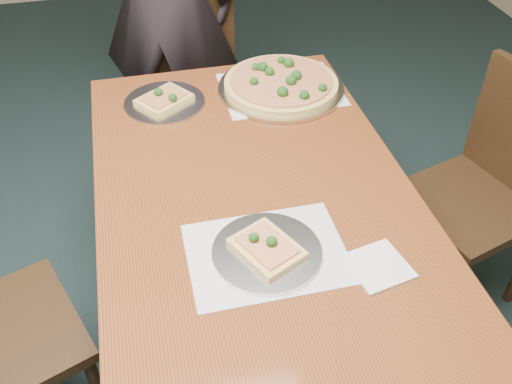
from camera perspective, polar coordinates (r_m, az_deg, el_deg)
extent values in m
cube|color=#5D2912|center=(1.64, 0.00, -0.59)|extent=(0.90, 1.50, 0.04)
cylinder|color=black|center=(2.39, -13.02, 1.93)|extent=(0.07, 0.07, 0.70)
cylinder|color=black|center=(2.48, 5.14, 4.56)|extent=(0.07, 0.07, 0.70)
cube|color=black|center=(2.63, -5.58, 9.36)|extent=(0.44, 0.44, 0.04)
cylinder|color=black|center=(2.59, -8.29, 2.27)|extent=(0.04, 0.04, 0.43)
cylinder|color=black|center=(2.88, -9.55, 6.55)|extent=(0.04, 0.04, 0.43)
cylinder|color=black|center=(2.65, -0.61, 3.67)|extent=(0.04, 0.04, 0.43)
cylinder|color=black|center=(2.93, -2.56, 7.75)|extent=(0.04, 0.04, 0.43)
cube|color=black|center=(2.68, -6.80, 15.76)|extent=(0.42, 0.06, 0.44)
cube|color=black|center=(1.81, -24.18, -13.34)|extent=(0.54, 0.54, 0.04)
cylinder|color=black|center=(2.10, -19.08, -11.81)|extent=(0.04, 0.04, 0.43)
cube|color=black|center=(2.17, 20.48, -1.13)|extent=(0.52, 0.52, 0.04)
cylinder|color=black|center=(2.31, 12.94, -4.39)|extent=(0.04, 0.04, 0.43)
cylinder|color=black|center=(2.52, 19.21, -1.36)|extent=(0.04, 0.04, 0.43)
cylinder|color=black|center=(2.15, 19.08, -10.19)|extent=(0.04, 0.04, 0.43)
cube|color=white|center=(2.09, 2.50, 10.23)|extent=(0.42, 0.32, 0.00)
cube|color=white|center=(1.45, 1.09, -6.16)|extent=(0.40, 0.30, 0.00)
cylinder|color=silver|center=(2.09, 2.51, 10.39)|extent=(0.45, 0.45, 0.01)
cylinder|color=tan|center=(2.08, 2.52, 10.77)|extent=(0.41, 0.41, 0.02)
cylinder|color=#DFB774|center=(2.07, 2.53, 11.11)|extent=(0.36, 0.36, 0.01)
sphere|color=#184214|center=(2.07, 4.07, 11.56)|extent=(0.04, 0.04, 0.04)
sphere|color=#184214|center=(2.17, 2.55, 13.04)|extent=(0.03, 0.03, 0.03)
sphere|color=#184214|center=(2.13, -0.03, 12.39)|extent=(0.03, 0.03, 0.03)
sphere|color=#184214|center=(1.96, 4.86, 9.65)|extent=(0.03, 0.03, 0.03)
sphere|color=#184214|center=(2.04, 3.52, 11.07)|extent=(0.04, 0.04, 0.04)
sphere|color=#184214|center=(2.04, -0.20, 11.02)|extent=(0.03, 0.03, 0.03)
sphere|color=#184214|center=(2.09, 1.37, 11.95)|extent=(0.03, 0.03, 0.03)
sphere|color=#184214|center=(2.15, 3.30, 12.76)|extent=(0.04, 0.04, 0.04)
sphere|color=#184214|center=(2.01, 6.68, 10.32)|extent=(0.03, 0.03, 0.03)
sphere|color=#184214|center=(1.97, 2.68, 9.99)|extent=(0.04, 0.04, 0.04)
sphere|color=#184214|center=(2.12, 0.68, 12.40)|extent=(0.04, 0.04, 0.04)
cylinder|color=silver|center=(1.45, 1.09, -6.00)|extent=(0.28, 0.28, 0.01)
cube|color=tan|center=(1.44, 1.09, -5.64)|extent=(0.19, 0.21, 0.02)
cube|color=#DFB774|center=(1.43, 1.10, -5.34)|extent=(0.15, 0.17, 0.01)
sphere|color=#184214|center=(1.43, -0.23, -4.58)|extent=(0.03, 0.03, 0.03)
sphere|color=#184214|center=(1.42, 1.57, -4.96)|extent=(0.03, 0.03, 0.03)
cylinder|color=silver|center=(2.03, -9.14, 8.82)|extent=(0.28, 0.28, 0.01)
cube|color=tan|center=(2.02, -9.18, 9.13)|extent=(0.21, 0.20, 0.02)
cube|color=#DFB774|center=(2.02, -9.21, 9.40)|extent=(0.17, 0.16, 0.01)
sphere|color=#184214|center=(2.02, -9.74, 9.81)|extent=(0.03, 0.03, 0.03)
sphere|color=#184214|center=(1.98, -8.33, 9.32)|extent=(0.03, 0.03, 0.03)
cube|color=white|center=(1.45, 12.13, -7.25)|extent=(0.16, 0.16, 0.01)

